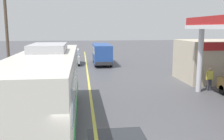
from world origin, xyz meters
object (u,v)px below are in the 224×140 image
object	(u,v)px
minibus_opposing_lane	(102,52)
pedestrian_near_pump	(210,78)
coach_bus_main	(47,90)
car_trailing_behind_bus	(73,56)

from	to	relation	value
minibus_opposing_lane	pedestrian_near_pump	size ratio (longest dim) A/B	3.69
minibus_opposing_lane	coach_bus_main	bearing A→B (deg)	-101.80
coach_bus_main	car_trailing_behind_bus	world-z (taller)	coach_bus_main
coach_bus_main	minibus_opposing_lane	size ratio (longest dim) A/B	1.80
pedestrian_near_pump	car_trailing_behind_bus	size ratio (longest dim) A/B	0.40
minibus_opposing_lane	pedestrian_near_pump	distance (m)	15.09
pedestrian_near_pump	car_trailing_behind_bus	world-z (taller)	car_trailing_behind_bus
car_trailing_behind_bus	minibus_opposing_lane	bearing A→B (deg)	-10.81
minibus_opposing_lane	pedestrian_near_pump	bearing A→B (deg)	-64.14
coach_bus_main	minibus_opposing_lane	world-z (taller)	coach_bus_main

